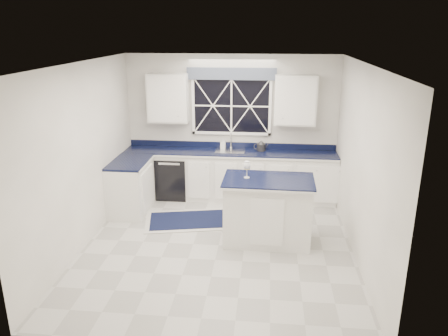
# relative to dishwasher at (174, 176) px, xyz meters

# --- Properties ---
(ground) EXTENTS (4.50, 4.50, 0.00)m
(ground) POSITION_rel_dishwasher_xyz_m (1.10, -1.95, -0.41)
(ground) COLOR beige
(ground) RESTS_ON ground
(back_wall) EXTENTS (4.00, 0.10, 2.70)m
(back_wall) POSITION_rel_dishwasher_xyz_m (1.10, 0.30, 0.94)
(back_wall) COLOR white
(back_wall) RESTS_ON ground
(base_cabinets) EXTENTS (3.99, 1.60, 0.90)m
(base_cabinets) POSITION_rel_dishwasher_xyz_m (0.77, -0.17, 0.04)
(base_cabinets) COLOR white
(base_cabinets) RESTS_ON ground
(countertop) EXTENTS (3.98, 0.64, 0.04)m
(countertop) POSITION_rel_dishwasher_xyz_m (1.10, 0.00, 0.51)
(countertop) COLOR black
(countertop) RESTS_ON base_cabinets
(dishwasher) EXTENTS (0.60, 0.58, 0.82)m
(dishwasher) POSITION_rel_dishwasher_xyz_m (0.00, 0.00, 0.00)
(dishwasher) COLOR black
(dishwasher) RESTS_ON ground
(window) EXTENTS (1.65, 0.09, 1.26)m
(window) POSITION_rel_dishwasher_xyz_m (1.10, 0.25, 1.42)
(window) COLOR black
(window) RESTS_ON ground
(upper_cabinets) EXTENTS (3.10, 0.34, 0.90)m
(upper_cabinets) POSITION_rel_dishwasher_xyz_m (1.10, 0.13, 1.49)
(upper_cabinets) COLOR white
(upper_cabinets) RESTS_ON ground
(faucet) EXTENTS (0.05, 0.20, 0.30)m
(faucet) POSITION_rel_dishwasher_xyz_m (1.10, 0.19, 0.69)
(faucet) COLOR silver
(faucet) RESTS_ON countertop
(island) EXTENTS (1.37, 0.85, 1.01)m
(island) POSITION_rel_dishwasher_xyz_m (1.83, -1.70, 0.10)
(island) COLOR white
(island) RESTS_ON ground
(rug) EXTENTS (1.61, 1.17, 0.02)m
(rug) POSITION_rel_dishwasher_xyz_m (0.49, -1.13, -0.40)
(rug) COLOR beige
(rug) RESTS_ON ground
(kettle) EXTENTS (0.27, 0.17, 0.19)m
(kettle) POSITION_rel_dishwasher_xyz_m (1.68, 0.10, 0.62)
(kettle) COLOR #2E2E30
(kettle) RESTS_ON countertop
(wine_glass) EXTENTS (0.11, 0.11, 0.26)m
(wine_glass) POSITION_rel_dishwasher_xyz_m (1.50, -1.67, 0.78)
(wine_glass) COLOR silver
(wine_glass) RESTS_ON island
(soap_bottle) EXTENTS (0.10, 0.10, 0.21)m
(soap_bottle) POSITION_rel_dishwasher_xyz_m (0.95, 0.18, 0.64)
(soap_bottle) COLOR silver
(soap_bottle) RESTS_ON countertop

